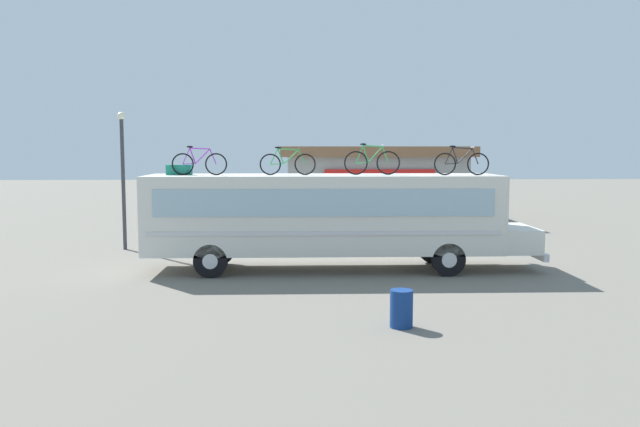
{
  "coord_description": "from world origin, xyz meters",
  "views": [
    {
      "loc": [
        -0.76,
        -19.98,
        3.8
      ],
      "look_at": [
        -0.1,
        0.0,
        1.79
      ],
      "focal_mm": 36.09,
      "sensor_mm": 36.0,
      "label": 1
    }
  ],
  "objects_px": {
    "bus": "(329,215)",
    "rooftop_bicycle_4": "(461,163)",
    "rooftop_bicycle_1": "(199,163)",
    "trash_bin": "(401,309)",
    "luggage_bag_1": "(179,170)",
    "street_lamp": "(123,170)",
    "rooftop_bicycle_2": "(288,163)",
    "rooftop_bicycle_3": "(372,162)"
  },
  "relations": [
    {
      "from": "bus",
      "to": "rooftop_bicycle_4",
      "type": "relative_size",
      "value": 7.14
    },
    {
      "from": "rooftop_bicycle_1",
      "to": "trash_bin",
      "type": "height_order",
      "value": "rooftop_bicycle_1"
    },
    {
      "from": "luggage_bag_1",
      "to": "trash_bin",
      "type": "distance_m",
      "value": 9.37
    },
    {
      "from": "street_lamp",
      "to": "trash_bin",
      "type": "bearing_deg",
      "value": -51.37
    },
    {
      "from": "rooftop_bicycle_4",
      "to": "rooftop_bicycle_2",
      "type": "bearing_deg",
      "value": 176.96
    },
    {
      "from": "luggage_bag_1",
      "to": "trash_bin",
      "type": "relative_size",
      "value": 0.94
    },
    {
      "from": "rooftop_bicycle_1",
      "to": "rooftop_bicycle_3",
      "type": "distance_m",
      "value": 5.33
    },
    {
      "from": "trash_bin",
      "to": "rooftop_bicycle_1",
      "type": "bearing_deg",
      "value": 128.99
    },
    {
      "from": "bus",
      "to": "rooftop_bicycle_2",
      "type": "relative_size",
      "value": 7.04
    },
    {
      "from": "rooftop_bicycle_4",
      "to": "luggage_bag_1",
      "type": "bearing_deg",
      "value": 176.62
    },
    {
      "from": "rooftop_bicycle_2",
      "to": "trash_bin",
      "type": "distance_m",
      "value": 7.59
    },
    {
      "from": "rooftop_bicycle_3",
      "to": "trash_bin",
      "type": "distance_m",
      "value": 7.24
    },
    {
      "from": "bus",
      "to": "luggage_bag_1",
      "type": "relative_size",
      "value": 16.11
    },
    {
      "from": "bus",
      "to": "luggage_bag_1",
      "type": "xyz_separation_m",
      "value": [
        -4.67,
        0.14,
        1.4
      ]
    },
    {
      "from": "rooftop_bicycle_2",
      "to": "bus",
      "type": "bearing_deg",
      "value": 3.91
    },
    {
      "from": "luggage_bag_1",
      "to": "rooftop_bicycle_2",
      "type": "xyz_separation_m",
      "value": [
        3.37,
        -0.23,
        0.21
      ]
    },
    {
      "from": "rooftop_bicycle_2",
      "to": "trash_bin",
      "type": "height_order",
      "value": "rooftop_bicycle_2"
    },
    {
      "from": "rooftop_bicycle_1",
      "to": "rooftop_bicycle_2",
      "type": "distance_m",
      "value": 2.7
    },
    {
      "from": "luggage_bag_1",
      "to": "rooftop_bicycle_4",
      "type": "xyz_separation_m",
      "value": [
        8.71,
        -0.51,
        0.22
      ]
    },
    {
      "from": "luggage_bag_1",
      "to": "rooftop_bicycle_3",
      "type": "distance_m",
      "value": 6.0
    },
    {
      "from": "trash_bin",
      "to": "street_lamp",
      "type": "bearing_deg",
      "value": 128.63
    },
    {
      "from": "rooftop_bicycle_2",
      "to": "street_lamp",
      "type": "distance_m",
      "value": 7.72
    },
    {
      "from": "rooftop_bicycle_1",
      "to": "luggage_bag_1",
      "type": "bearing_deg",
      "value": 157.58
    },
    {
      "from": "bus",
      "to": "trash_bin",
      "type": "xyz_separation_m",
      "value": [
        1.24,
        -6.6,
        -1.35
      ]
    },
    {
      "from": "luggage_bag_1",
      "to": "rooftop_bicycle_2",
      "type": "bearing_deg",
      "value": -3.93
    },
    {
      "from": "luggage_bag_1",
      "to": "rooftop_bicycle_1",
      "type": "height_order",
      "value": "rooftop_bicycle_1"
    },
    {
      "from": "rooftop_bicycle_2",
      "to": "rooftop_bicycle_4",
      "type": "xyz_separation_m",
      "value": [
        5.34,
        -0.28,
        0.01
      ]
    },
    {
      "from": "rooftop_bicycle_1",
      "to": "rooftop_bicycle_2",
      "type": "relative_size",
      "value": 0.98
    },
    {
      "from": "bus",
      "to": "trash_bin",
      "type": "distance_m",
      "value": 6.85
    },
    {
      "from": "bus",
      "to": "street_lamp",
      "type": "distance_m",
      "value": 8.84
    },
    {
      "from": "rooftop_bicycle_2",
      "to": "street_lamp",
      "type": "bearing_deg",
      "value": 144.34
    },
    {
      "from": "rooftop_bicycle_1",
      "to": "street_lamp",
      "type": "xyz_separation_m",
      "value": [
        -3.56,
        4.54,
        -0.38
      ]
    },
    {
      "from": "bus",
      "to": "trash_bin",
      "type": "relative_size",
      "value": 15.07
    },
    {
      "from": "trash_bin",
      "to": "rooftop_bicycle_2",
      "type": "bearing_deg",
      "value": 111.25
    },
    {
      "from": "trash_bin",
      "to": "street_lamp",
      "type": "xyz_separation_m",
      "value": [
        -8.79,
        11.01,
        2.59
      ]
    },
    {
      "from": "luggage_bag_1",
      "to": "trash_bin",
      "type": "height_order",
      "value": "luggage_bag_1"
    },
    {
      "from": "luggage_bag_1",
      "to": "rooftop_bicycle_4",
      "type": "height_order",
      "value": "rooftop_bicycle_4"
    },
    {
      "from": "rooftop_bicycle_1",
      "to": "street_lamp",
      "type": "relative_size",
      "value": 0.33
    },
    {
      "from": "rooftop_bicycle_3",
      "to": "rooftop_bicycle_4",
      "type": "bearing_deg",
      "value": -7.65
    },
    {
      "from": "rooftop_bicycle_4",
      "to": "rooftop_bicycle_3",
      "type": "bearing_deg",
      "value": 172.35
    },
    {
      "from": "bus",
      "to": "rooftop_bicycle_3",
      "type": "xyz_separation_m",
      "value": [
        1.33,
        -0.01,
        1.65
      ]
    },
    {
      "from": "rooftop_bicycle_1",
      "to": "rooftop_bicycle_4",
      "type": "bearing_deg",
      "value": -1.71
    }
  ]
}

